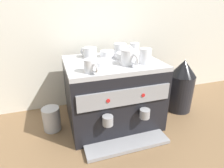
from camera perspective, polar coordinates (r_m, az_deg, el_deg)
The scene contains 14 objects.
ground_plane at distance 1.29m, azimuth 0.00°, elevation -10.67°, with size 4.00×4.00×0.00m, color brown.
tiled_backsplash_wall at distance 1.38m, azimuth -4.33°, elevation 17.37°, with size 2.80×0.03×1.16m, color silver.
espresso_machine at distance 1.18m, azimuth 0.08°, elevation -2.64°, with size 0.55×0.55×0.41m.
ceramic_cup_0 at distance 0.92m, azimuth -6.49°, elevation 5.43°, with size 0.06×0.09×0.07m.
ceramic_cup_1 at distance 1.19m, azimuth -6.82°, elevation 9.48°, with size 0.10×0.11×0.06m.
ceramic_cup_2 at distance 1.25m, azimuth 2.70°, elevation 10.55°, with size 0.12×0.08×0.07m.
ceramic_cup_3 at distance 1.08m, azimuth 9.97°, elevation 8.46°, with size 0.07×0.11×0.08m.
ceramic_cup_4 at distance 1.31m, azimuth 6.86°, elevation 10.89°, with size 0.07×0.09×0.07m.
ceramic_cup_5 at distance 1.03m, azimuth 5.07°, elevation 8.03°, with size 0.08×0.12×0.08m.
ceramic_bowl_0 at distance 1.02m, azimuth -3.01°, elevation 6.31°, with size 0.11×0.11×0.03m.
ceramic_bowl_1 at distance 1.20m, azimuth -1.40°, elevation 9.14°, with size 0.09×0.09×0.04m.
ceramic_bowl_2 at distance 1.15m, azimuth 4.38°, elevation 8.45°, with size 0.12×0.12×0.04m.
coffee_grinder at distance 1.41m, azimuth 20.24°, elevation -0.46°, with size 0.18×0.18×0.37m.
milk_pitcher at distance 1.22m, azimuth -17.86°, elevation -10.07°, with size 0.10×0.10×0.15m, color #B7B7BC.
Camera 1 is at (-0.33, -1.02, 0.72)m, focal length 30.12 mm.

